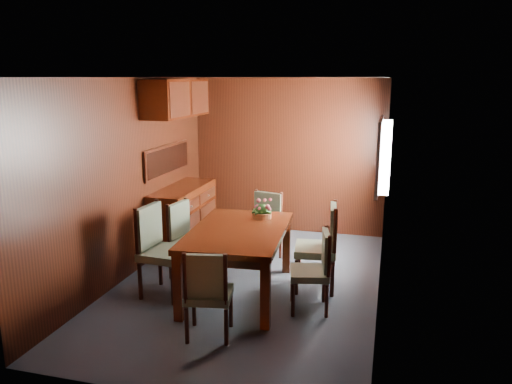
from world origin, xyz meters
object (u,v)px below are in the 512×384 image
(chair_left_near, at_px, (159,245))
(chair_head, at_px, (208,290))
(chair_right_near, at_px, (316,266))
(flower_centerpiece, at_px, (262,209))
(sideboard, at_px, (184,218))
(dining_table, at_px, (238,238))

(chair_left_near, xyz_separation_m, chair_head, (0.88, -0.81, -0.09))
(chair_right_near, bearing_deg, flower_centerpiece, 36.48)
(sideboard, height_order, chair_head, sideboard)
(flower_centerpiece, bearing_deg, chair_right_near, -41.42)
(chair_right_near, xyz_separation_m, flower_centerpiece, (-0.76, 0.67, 0.39))
(flower_centerpiece, bearing_deg, dining_table, -106.15)
(chair_left_near, xyz_separation_m, chair_right_near, (1.76, 0.06, -0.09))
(sideboard, xyz_separation_m, dining_table, (1.21, -1.29, 0.21))
(sideboard, xyz_separation_m, flower_centerpiece, (1.36, -0.80, 0.43))
(chair_left_near, bearing_deg, sideboard, -162.05)
(dining_table, bearing_deg, chair_left_near, -168.83)
(chair_right_near, distance_m, flower_centerpiece, 1.08)
(dining_table, relative_size, chair_right_near, 1.94)
(chair_head, bearing_deg, chair_left_near, 126.38)
(chair_left_near, relative_size, chair_right_near, 1.19)
(dining_table, xyz_separation_m, flower_centerpiece, (0.14, 0.49, 0.22))
(sideboard, height_order, flower_centerpiece, flower_centerpiece)
(sideboard, bearing_deg, chair_right_near, -34.69)
(chair_left_near, xyz_separation_m, flower_centerpiece, (1.00, 0.72, 0.30))
(flower_centerpiece, bearing_deg, chair_left_near, -144.17)
(chair_right_near, distance_m, chair_head, 1.23)
(dining_table, distance_m, chair_head, 1.06)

